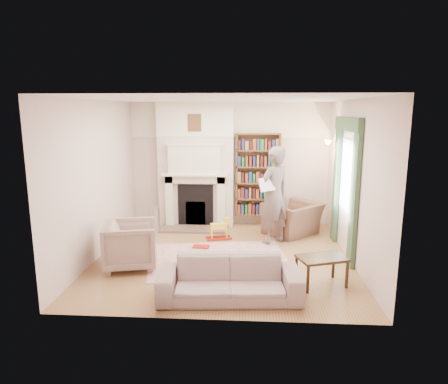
# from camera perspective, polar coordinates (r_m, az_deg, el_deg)

# --- Properties ---
(floor) EXTENTS (4.50, 4.50, 0.00)m
(floor) POSITION_cam_1_polar(r_m,az_deg,el_deg) (7.36, -0.12, -9.20)
(floor) COLOR brown
(floor) RESTS_ON ground
(ceiling) EXTENTS (4.50, 4.50, 0.00)m
(ceiling) POSITION_cam_1_polar(r_m,az_deg,el_deg) (6.89, -0.14, 13.15)
(ceiling) COLOR white
(ceiling) RESTS_ON wall_back
(wall_back) EXTENTS (4.50, 0.00, 4.50)m
(wall_back) POSITION_cam_1_polar(r_m,az_deg,el_deg) (9.21, 0.79, 4.00)
(wall_back) COLOR beige
(wall_back) RESTS_ON floor
(wall_front) EXTENTS (4.50, 0.00, 4.50)m
(wall_front) POSITION_cam_1_polar(r_m,az_deg,el_deg) (4.80, -1.89, -3.01)
(wall_front) COLOR beige
(wall_front) RESTS_ON floor
(wall_left) EXTENTS (0.00, 4.50, 4.50)m
(wall_left) POSITION_cam_1_polar(r_m,az_deg,el_deg) (7.48, -17.60, 1.71)
(wall_left) COLOR beige
(wall_left) RESTS_ON floor
(wall_right) EXTENTS (0.00, 4.50, 4.50)m
(wall_right) POSITION_cam_1_polar(r_m,az_deg,el_deg) (7.21, 18.03, 1.33)
(wall_right) COLOR beige
(wall_right) RESTS_ON floor
(fireplace) EXTENTS (1.70, 0.58, 2.80)m
(fireplace) POSITION_cam_1_polar(r_m,az_deg,el_deg) (9.08, -4.01, 3.78)
(fireplace) COLOR beige
(fireplace) RESTS_ON floor
(bookcase) EXTENTS (1.00, 0.24, 1.85)m
(bookcase) POSITION_cam_1_polar(r_m,az_deg,el_deg) (9.11, 4.84, 2.44)
(bookcase) COLOR brown
(bookcase) RESTS_ON floor
(window) EXTENTS (0.02, 0.90, 1.30)m
(window) POSITION_cam_1_polar(r_m,az_deg,el_deg) (7.58, 17.21, 2.24)
(window) COLOR silver
(window) RESTS_ON wall_right
(curtain_left) EXTENTS (0.07, 0.32, 2.40)m
(curtain_left) POSITION_cam_1_polar(r_m,az_deg,el_deg) (6.94, 18.13, -0.73)
(curtain_left) COLOR #304B31
(curtain_left) RESTS_ON floor
(curtain_right) EXTENTS (0.07, 0.32, 2.40)m
(curtain_right) POSITION_cam_1_polar(r_m,az_deg,el_deg) (8.28, 15.76, 1.32)
(curtain_right) COLOR #304B31
(curtain_right) RESTS_ON floor
(pelmet) EXTENTS (0.09, 1.70, 0.24)m
(pelmet) POSITION_cam_1_polar(r_m,az_deg,el_deg) (7.48, 17.30, 9.29)
(pelmet) COLOR #304B31
(pelmet) RESTS_ON wall_right
(wall_sconce) EXTENTS (0.20, 0.24, 0.24)m
(wall_sconce) POSITION_cam_1_polar(r_m,az_deg,el_deg) (8.55, 14.35, 6.43)
(wall_sconce) COLOR gold
(wall_sconce) RESTS_ON wall_right
(rug) EXTENTS (2.67, 2.21, 0.01)m
(rug) POSITION_cam_1_polar(r_m,az_deg,el_deg) (7.21, -0.70, -9.61)
(rug) COLOR beige
(rug) RESTS_ON floor
(armchair_reading) EXTENTS (1.40, 1.39, 0.69)m
(armchair_reading) POSITION_cam_1_polar(r_m,az_deg,el_deg) (8.66, 9.78, -3.78)
(armchair_reading) COLOR #4B2C28
(armchair_reading) RESTS_ON floor
(armchair_left) EXTENTS (1.04, 1.02, 0.79)m
(armchair_left) POSITION_cam_1_polar(r_m,az_deg,el_deg) (6.95, -13.18, -7.34)
(armchair_left) COLOR #BAAD9A
(armchair_left) RESTS_ON floor
(sofa) EXTENTS (2.03, 0.91, 0.58)m
(sofa) POSITION_cam_1_polar(r_m,az_deg,el_deg) (5.73, 0.77, -12.30)
(sofa) COLOR #A09684
(sofa) RESTS_ON floor
(man_reading) EXTENTS (0.84, 0.82, 1.94)m
(man_reading) POSITION_cam_1_polar(r_m,az_deg,el_deg) (7.90, 7.14, -0.51)
(man_reading) COLOR #5E4F4B
(man_reading) RESTS_ON floor
(newspaper) EXTENTS (0.35, 0.32, 0.25)m
(newspaper) POSITION_cam_1_polar(r_m,az_deg,el_deg) (7.64, 6.15, 1.08)
(newspaper) COLOR white
(newspaper) RESTS_ON man_reading
(coffee_table) EXTENTS (0.81, 0.65, 0.45)m
(coffee_table) POSITION_cam_1_polar(r_m,az_deg,el_deg) (6.33, 13.71, -10.91)
(coffee_table) COLOR #352512
(coffee_table) RESTS_ON floor
(paraffin_heater) EXTENTS (0.30, 0.30, 0.55)m
(paraffin_heater) POSITION_cam_1_polar(r_m,az_deg,el_deg) (8.83, -9.90, -3.96)
(paraffin_heater) COLOR #A7AAAF
(paraffin_heater) RESTS_ON floor
(rocking_horse) EXTENTS (0.56, 0.34, 0.46)m
(rocking_horse) POSITION_cam_1_polar(r_m,az_deg,el_deg) (8.23, -0.78, -5.26)
(rocking_horse) COLOR yellow
(rocking_horse) RESTS_ON rug
(board_game) EXTENTS (0.34, 0.34, 0.03)m
(board_game) POSITION_cam_1_polar(r_m,az_deg,el_deg) (7.61, -3.44, -8.31)
(board_game) COLOR gold
(board_game) RESTS_ON rug
(game_box_lid) EXTENTS (0.32, 0.23, 0.05)m
(game_box_lid) POSITION_cam_1_polar(r_m,az_deg,el_deg) (7.74, -3.29, -7.88)
(game_box_lid) COLOR #A01214
(game_box_lid) RESTS_ON rug
(comic_annuals) EXTENTS (0.71, 0.39, 0.02)m
(comic_annuals) POSITION_cam_1_polar(r_m,az_deg,el_deg) (6.97, 2.54, -10.26)
(comic_annuals) COLOR red
(comic_annuals) RESTS_ON rug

